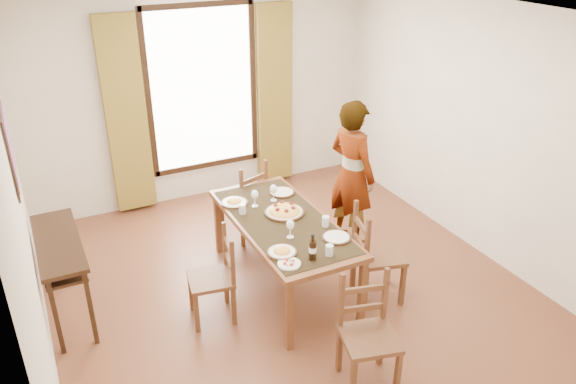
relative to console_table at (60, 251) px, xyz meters
name	(u,v)px	position (x,y,z in m)	size (l,w,h in m)	color
ground	(290,289)	(2.03, -0.60, -0.68)	(5.00, 5.00, 0.00)	#542A1A
room_shell	(283,143)	(2.03, -0.47, 0.86)	(4.60, 5.10, 2.74)	white
console_table	(60,251)	(0.00, 0.00, 0.00)	(0.38, 1.20, 0.80)	black
dining_table	(283,226)	(2.01, -0.49, 0.00)	(0.86, 1.88, 0.76)	brown
chair_west	(214,279)	(1.22, -0.67, -0.27)	(0.45, 0.45, 0.90)	#592D1D
chair_north	(245,202)	(2.05, 0.58, -0.24)	(0.54, 0.54, 0.96)	#592D1D
chair_south	(368,336)	(2.03, -1.98, -0.24)	(0.51, 0.51, 0.96)	#592D1D
chair_east	(375,257)	(2.72, -1.07, -0.22)	(0.54, 0.54, 0.99)	#592D1D
man	(352,174)	(3.07, -0.05, 0.16)	(0.54, 0.70, 1.69)	gray
plate_sw	(282,250)	(1.74, -1.02, 0.10)	(0.27, 0.27, 0.05)	silver
plate_se	(337,236)	(2.30, -1.02, 0.10)	(0.27, 0.27, 0.05)	silver
plate_nw	(234,201)	(1.72, 0.04, 0.10)	(0.27, 0.27, 0.05)	silver
plate_ne	(282,191)	(2.26, 0.03, 0.10)	(0.27, 0.27, 0.05)	silver
pasta_platter	(284,209)	(2.08, -0.38, 0.12)	(0.40, 0.40, 0.10)	orange
caprese_plate	(289,263)	(1.72, -1.22, 0.09)	(0.20, 0.20, 0.04)	silver
wine_glass_a	(290,229)	(1.93, -0.82, 0.16)	(0.08, 0.08, 0.18)	white
wine_glass_b	(274,193)	(2.10, -0.08, 0.16)	(0.08, 0.08, 0.18)	white
wine_glass_c	(255,198)	(1.88, -0.11, 0.16)	(0.08, 0.08, 0.18)	white
tumbler_a	(326,221)	(2.32, -0.78, 0.12)	(0.07, 0.07, 0.10)	silver
tumbler_b	(242,209)	(1.71, -0.20, 0.12)	(0.07, 0.07, 0.10)	silver
tumbler_c	(329,250)	(2.10, -1.24, 0.12)	(0.07, 0.07, 0.10)	silver
wine_bottle	(313,247)	(1.93, -1.23, 0.20)	(0.07, 0.07, 0.25)	black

